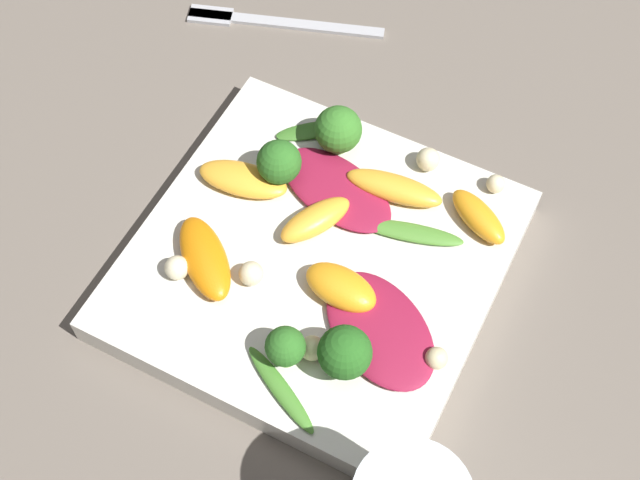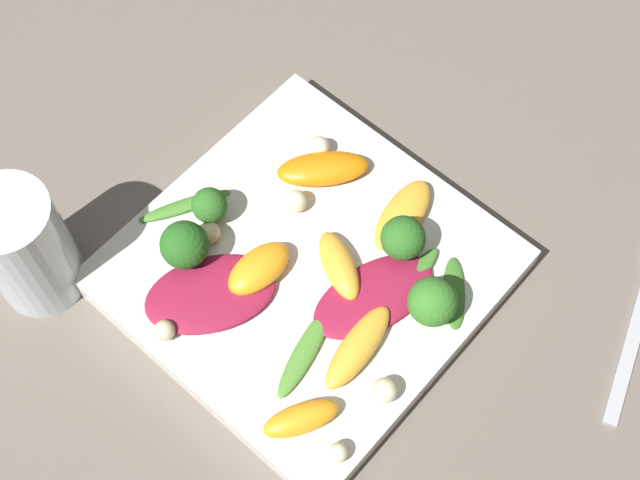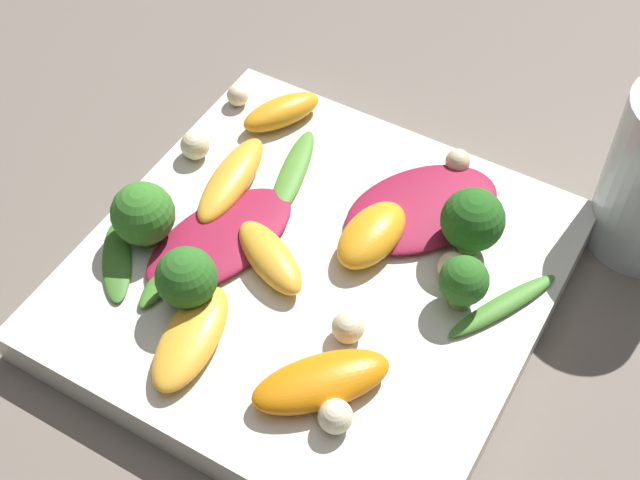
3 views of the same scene
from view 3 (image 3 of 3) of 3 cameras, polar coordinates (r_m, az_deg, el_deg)
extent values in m
plane|color=#6B6056|center=(0.54, -0.32, -3.33)|extent=(2.40, 2.40, 0.00)
cube|color=silver|center=(0.53, -0.32, -2.55)|extent=(0.26, 0.26, 0.02)
ellipsoid|color=maroon|center=(0.55, 6.56, 2.04)|extent=(0.11, 0.12, 0.01)
ellipsoid|color=maroon|center=(0.53, -6.38, 0.09)|extent=(0.08, 0.11, 0.01)
ellipsoid|color=orange|center=(0.60, -2.48, 8.19)|extent=(0.05, 0.06, 0.02)
ellipsoid|color=#FCAD33|center=(0.52, -3.22, -1.11)|extent=(0.07, 0.05, 0.02)
ellipsoid|color=#FCAD33|center=(0.56, -5.70, 3.87)|extent=(0.03, 0.08, 0.02)
ellipsoid|color=orange|center=(0.47, 0.08, -9.05)|extent=(0.07, 0.08, 0.02)
ellipsoid|color=#FCAD33|center=(0.49, -8.25, -6.20)|extent=(0.04, 0.08, 0.01)
ellipsoid|color=orange|center=(0.53, 3.33, 0.33)|extent=(0.04, 0.06, 0.02)
cylinder|color=#84AD5B|center=(0.53, 9.50, 0.04)|extent=(0.01, 0.01, 0.01)
sphere|color=#26601E|center=(0.52, 9.75, 1.28)|extent=(0.04, 0.04, 0.04)
cylinder|color=#84AD5B|center=(0.51, -8.34, -3.51)|extent=(0.01, 0.01, 0.01)
sphere|color=#2D6B23|center=(0.49, -8.55, -2.40)|extent=(0.03, 0.03, 0.03)
cylinder|color=#7A9E51|center=(0.54, -11.00, 0.52)|extent=(0.02, 0.02, 0.01)
sphere|color=#387A28|center=(0.53, -11.27, 1.66)|extent=(0.04, 0.04, 0.04)
cylinder|color=#84AD5B|center=(0.51, 9.00, -3.52)|extent=(0.01, 0.01, 0.01)
sphere|color=#2D6B23|center=(0.50, 9.20, -2.57)|extent=(0.03, 0.03, 0.03)
ellipsoid|color=#518E33|center=(0.57, -1.77, 4.29)|extent=(0.04, 0.08, 0.01)
ellipsoid|color=#47842D|center=(0.53, -9.24, -1.54)|extent=(0.02, 0.07, 0.01)
ellipsoid|color=#3D7528|center=(0.54, -12.88, -1.35)|extent=(0.05, 0.06, 0.00)
ellipsoid|color=#47842D|center=(0.51, 11.64, -4.11)|extent=(0.05, 0.07, 0.01)
sphere|color=beige|center=(0.46, 0.99, -11.23)|extent=(0.02, 0.02, 0.02)
sphere|color=beige|center=(0.52, 8.50, -1.72)|extent=(0.02, 0.02, 0.02)
sphere|color=beige|center=(0.57, 8.81, 5.00)|extent=(0.02, 0.02, 0.02)
sphere|color=beige|center=(0.58, -8.01, 6.02)|extent=(0.02, 0.02, 0.02)
sphere|color=beige|center=(0.49, 1.81, -5.60)|extent=(0.02, 0.02, 0.02)
sphere|color=beige|center=(0.62, -5.29, 9.20)|extent=(0.01, 0.01, 0.01)
camera|label=1|loc=(0.48, 78.24, 44.67)|focal=50.00mm
camera|label=2|loc=(0.65, -18.53, 69.01)|focal=50.00mm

